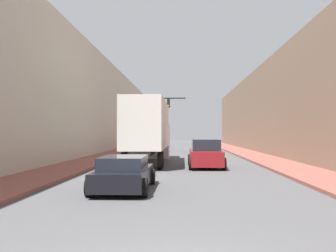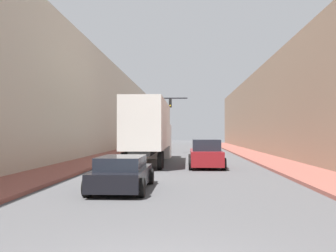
{
  "view_description": "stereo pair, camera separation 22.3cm",
  "coord_description": "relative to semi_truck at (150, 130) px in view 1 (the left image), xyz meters",
  "views": [
    {
      "loc": [
        0.21,
        -5.07,
        2.12
      ],
      "look_at": [
        -0.65,
        16.04,
        2.5
      ],
      "focal_mm": 40.0,
      "sensor_mm": 36.0,
      "label": 1
    },
    {
      "loc": [
        0.43,
        -5.06,
        2.12
      ],
      "look_at": [
        -0.65,
        16.04,
        2.5
      ],
      "focal_mm": 40.0,
      "sensor_mm": 36.0,
      "label": 2
    }
  ],
  "objects": [
    {
      "name": "sidewalk_right",
      "position": [
        8.65,
        8.66,
        -2.24
      ],
      "size": [
        2.86,
        80.0,
        0.15
      ],
      "color": "brown",
      "rests_on": "ground"
    },
    {
      "name": "sidewalk_left",
      "position": [
        -4.3,
        8.66,
        -2.24
      ],
      "size": [
        2.86,
        80.0,
        0.15
      ],
      "color": "brown",
      "rests_on": "ground"
    },
    {
      "name": "building_right",
      "position": [
        13.08,
        8.66,
        2.13
      ],
      "size": [
        6.0,
        80.0,
        8.9
      ],
      "color": "#846B56",
      "rests_on": "ground"
    },
    {
      "name": "building_left",
      "position": [
        -8.72,
        8.66,
        2.7
      ],
      "size": [
        6.0,
        80.0,
        10.03
      ],
      "color": "#BCB29E",
      "rests_on": "ground"
    },
    {
      "name": "semi_truck",
      "position": [
        0.0,
        0.0,
        0.0
      ],
      "size": [
        2.41,
        12.94,
        4.21
      ],
      "color": "silver",
      "rests_on": "ground"
    },
    {
      "name": "sedan_car",
      "position": [
        0.21,
        -12.64,
        -1.71
      ],
      "size": [
        2.02,
        4.46,
        1.26
      ],
      "color": "black",
      "rests_on": "ground"
    },
    {
      "name": "suv_car",
      "position": [
        3.74,
        -3.37,
        -1.51
      ],
      "size": [
        2.1,
        4.99,
        1.72
      ],
      "color": "maroon",
      "rests_on": "ground"
    },
    {
      "name": "traffic_signal_gantry",
      "position": [
        -1.45,
        12.45,
        1.82
      ],
      "size": [
        5.45,
        0.35,
        6.02
      ],
      "color": "black",
      "rests_on": "ground"
    }
  ]
}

